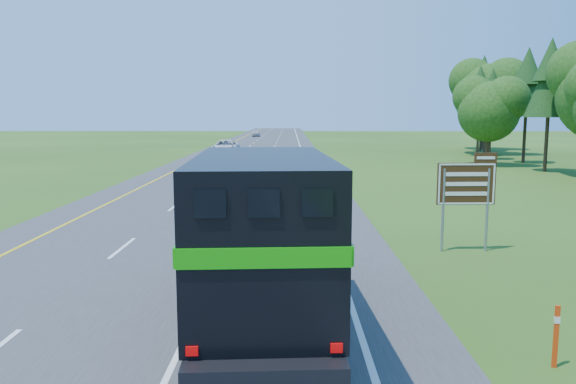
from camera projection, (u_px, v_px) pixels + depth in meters
name	position (u px, v px, depth m)	size (l,w,h in m)	color
road	(251.00, 159.00, 58.15)	(15.00, 260.00, 0.04)	#38383A
lane_markings	(251.00, 159.00, 58.15)	(11.15, 260.00, 0.01)	yellow
horse_truck	(262.00, 234.00, 12.24)	(3.12, 8.67, 3.78)	black
white_suv	(226.00, 147.00, 64.41)	(2.84, 6.15, 1.71)	silver
far_car	(256.00, 133.00, 117.93)	(1.63, 4.05, 1.38)	#B1B1B8
exit_sign	(467.00, 188.00, 18.94)	(1.99, 0.14, 3.38)	gray
delineator	(556.00, 334.00, 10.31)	(0.10, 0.05, 1.19)	#F6380C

